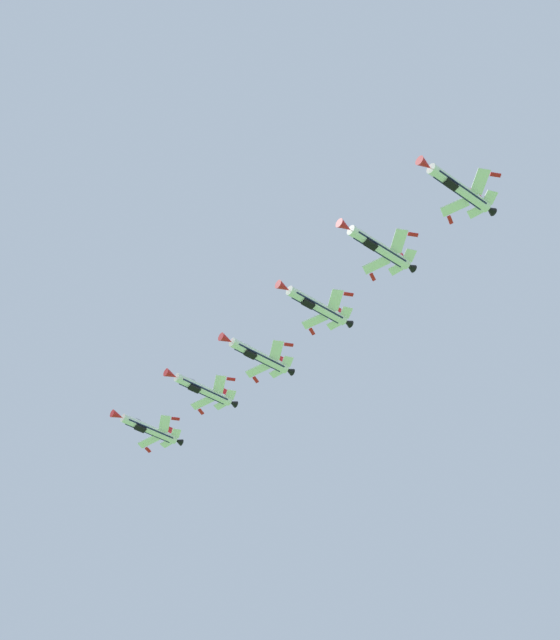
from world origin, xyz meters
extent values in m
cylinder|color=white|center=(19.41, 90.68, 106.17)|extent=(9.94, 9.43, 1.70)
cube|color=#191E4C|center=(19.47, 90.61, 105.71)|extent=(8.39, 7.97, 0.70)
cone|color=red|center=(14.18, 85.81, 106.17)|extent=(2.82, 2.78, 1.56)
cone|color=black|center=(24.34, 95.29, 106.17)|extent=(2.10, 2.09, 1.36)
ellipsoid|color=#192333|center=(17.38, 88.98, 106.79)|extent=(3.24, 3.14, 1.31)
cube|color=black|center=(17.95, 89.08, 105.38)|extent=(2.47, 2.42, 1.06)
cube|color=white|center=(22.41, 89.98, 106.65)|extent=(2.91, 4.49, 1.10)
cube|color=red|center=(24.63, 89.24, 107.10)|extent=(1.70, 0.99, 0.36)
cube|color=white|center=(18.94, 93.70, 105.52)|extent=(4.54, 3.15, 1.10)
cube|color=red|center=(18.36, 95.96, 105.06)|extent=(1.09, 1.70, 0.36)
cube|color=white|center=(24.15, 93.07, 106.50)|extent=(2.37, 2.65, 0.63)
cube|color=white|center=(22.12, 95.25, 105.83)|extent=(2.70, 2.46, 0.63)
cube|color=red|center=(22.65, 94.24, 107.93)|extent=(2.42, 2.33, 2.58)
cylinder|color=white|center=(7.85, 100.84, 104.62)|extent=(9.94, 9.43, 1.70)
cube|color=#191E4C|center=(7.93, 100.76, 104.17)|extent=(8.40, 7.97, 0.75)
cone|color=red|center=(2.62, 95.97, 104.62)|extent=(2.82, 2.78, 1.56)
cone|color=black|center=(12.79, 105.45, 104.62)|extent=(2.10, 2.09, 1.36)
ellipsoid|color=#192333|center=(5.81, 99.16, 105.23)|extent=(3.26, 3.16, 1.34)
cube|color=black|center=(6.41, 99.22, 103.84)|extent=(2.48, 2.43, 1.09)
cube|color=white|center=(10.84, 100.15, 105.20)|extent=(2.90, 4.47, 1.26)
cube|color=red|center=(13.05, 99.43, 105.73)|extent=(1.70, 0.99, 0.37)
cube|color=white|center=(7.40, 103.85, 103.88)|extent=(4.51, 3.14, 1.26)
cube|color=red|center=(6.83, 106.09, 103.34)|extent=(1.09, 1.71, 0.37)
cube|color=white|center=(12.59, 103.24, 105.00)|extent=(2.36, 2.63, 0.71)
cube|color=white|center=(10.58, 105.40, 104.23)|extent=(2.68, 2.46, 0.71)
cube|color=red|center=(11.05, 104.45, 106.37)|extent=(2.48, 2.40, 2.57)
cylinder|color=white|center=(-2.10, 113.83, 104.49)|extent=(9.94, 9.43, 1.70)
cube|color=#191E4C|center=(-2.03, 113.76, 104.04)|extent=(8.39, 7.97, 0.71)
cone|color=red|center=(-7.33, 108.96, 104.49)|extent=(2.82, 2.78, 1.56)
cone|color=black|center=(2.84, 118.44, 104.49)|extent=(2.10, 2.09, 1.36)
ellipsoid|color=#192333|center=(-4.13, 112.14, 105.11)|extent=(3.24, 3.15, 1.32)
cube|color=black|center=(-3.56, 112.23, 103.71)|extent=(2.47, 2.42, 1.07)
cube|color=white|center=(0.90, 113.13, 104.99)|extent=(2.91, 4.49, 1.14)
cube|color=red|center=(3.12, 112.39, 105.46)|extent=(1.70, 0.99, 0.36)
cube|color=white|center=(-2.56, 116.85, 103.82)|extent=(4.53, 3.14, 1.14)
cube|color=red|center=(-3.14, 119.11, 103.35)|extent=(1.09, 1.70, 0.36)
cube|color=white|center=(2.65, 116.22, 104.83)|extent=(2.37, 2.64, 0.65)
cube|color=white|center=(0.62, 118.40, 104.15)|extent=(2.69, 2.46, 0.65)
cube|color=red|center=(1.14, 117.40, 106.26)|extent=(2.43, 2.34, 2.58)
cylinder|color=white|center=(-12.51, 125.50, 103.57)|extent=(9.94, 9.43, 1.70)
cube|color=#191E4C|center=(-12.43, 125.42, 103.12)|extent=(8.40, 7.97, 0.75)
cone|color=red|center=(-17.74, 120.63, 103.57)|extent=(2.82, 2.78, 1.56)
cone|color=black|center=(-7.57, 130.11, 103.57)|extent=(2.10, 2.09, 1.36)
ellipsoid|color=#192333|center=(-14.55, 123.82, 104.19)|extent=(3.25, 3.16, 1.34)
cube|color=black|center=(-13.95, 123.88, 102.79)|extent=(2.48, 2.43, 1.09)
cube|color=white|center=(-9.52, 124.81, 104.14)|extent=(2.90, 4.47, 1.24)
cube|color=red|center=(-7.31, 124.08, 104.66)|extent=(1.70, 0.99, 0.37)
cube|color=white|center=(-12.97, 128.51, 102.84)|extent=(4.51, 3.14, 1.24)
cube|color=red|center=(-13.54, 130.76, 102.32)|extent=(1.09, 1.71, 0.37)
cube|color=white|center=(-7.77, 127.90, 103.95)|extent=(2.36, 2.64, 0.70)
cube|color=white|center=(-9.79, 130.06, 103.19)|extent=(2.69, 2.46, 0.70)
cube|color=red|center=(-9.31, 129.11, 105.32)|extent=(2.47, 2.39, 2.57)
cylinder|color=white|center=(-23.67, 136.50, 104.72)|extent=(9.94, 9.43, 1.70)
cube|color=#191E4C|center=(-23.59, 136.41, 104.27)|extent=(8.40, 7.97, 0.75)
cone|color=red|center=(-28.90, 131.62, 104.72)|extent=(2.82, 2.78, 1.56)
cone|color=black|center=(-18.73, 141.10, 104.72)|extent=(2.10, 2.09, 1.36)
ellipsoid|color=#192333|center=(-25.71, 134.81, 105.34)|extent=(3.26, 3.16, 1.34)
cube|color=black|center=(-25.11, 134.87, 103.94)|extent=(2.48, 2.43, 1.09)
cube|color=white|center=(-20.68, 135.80, 105.30)|extent=(2.90, 4.47, 1.25)
cube|color=red|center=(-18.47, 135.08, 105.83)|extent=(1.70, 0.99, 0.37)
cube|color=white|center=(-24.12, 139.50, 103.98)|extent=(4.51, 3.14, 1.25)
cube|color=red|center=(-24.69, 141.74, 103.45)|extent=(1.09, 1.71, 0.37)
cube|color=white|center=(-18.93, 138.89, 105.11)|extent=(2.36, 2.63, 0.71)
cube|color=white|center=(-20.94, 141.05, 104.34)|extent=(2.68, 2.46, 0.71)
cube|color=red|center=(-20.47, 140.10, 106.47)|extent=(2.48, 2.39, 2.57)
cylinder|color=white|center=(-35.31, 147.02, 103.48)|extent=(9.94, 9.43, 1.70)
cube|color=#191E4C|center=(-35.22, 146.93, 103.03)|extent=(8.40, 7.97, 0.78)
cone|color=red|center=(-40.54, 142.15, 103.48)|extent=(2.82, 2.78, 1.56)
cone|color=black|center=(-30.37, 151.62, 103.48)|extent=(2.10, 2.09, 1.36)
ellipsoid|color=#192333|center=(-37.36, 145.35, 104.09)|extent=(3.27, 3.18, 1.36)
cube|color=black|center=(-36.74, 145.39, 102.70)|extent=(2.49, 2.44, 1.11)
cube|color=white|center=(-32.33, 146.34, 104.11)|extent=(2.89, 4.45, 1.34)
cube|color=red|center=(-30.13, 145.62, 104.68)|extent=(1.70, 1.00, 0.38)
cube|color=white|center=(-35.75, 150.01, 102.68)|extent=(4.49, 3.13, 1.34)
cube|color=red|center=(-36.31, 152.25, 102.10)|extent=(1.09, 1.71, 0.38)
cube|color=white|center=(-30.58, 149.43, 103.89)|extent=(2.36, 2.63, 0.76)
cube|color=white|center=(-32.58, 151.57, 103.06)|extent=(2.68, 2.45, 0.76)
cube|color=red|center=(-32.14, 150.66, 105.22)|extent=(2.52, 2.43, 2.56)
camera|label=1|loc=(-1.06, -6.20, 1.43)|focal=54.05mm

